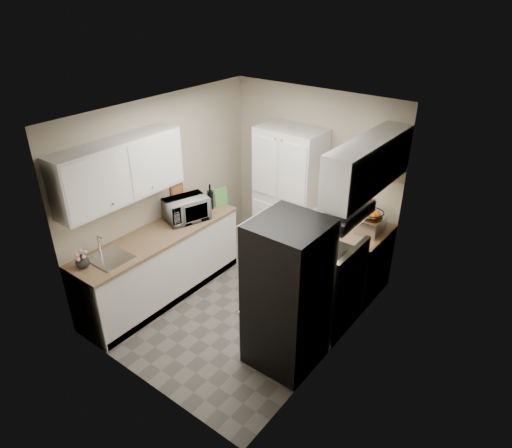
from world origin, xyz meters
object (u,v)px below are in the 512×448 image
Objects in this scene: microwave at (186,209)px; toaster_oven at (371,225)px; wine_bottle at (210,198)px; refrigerator at (287,295)px; pantry_cabinet at (289,197)px; electric_range at (326,289)px.

microwave is 1.54× the size of toaster_oven.
toaster_oven is at bearing 19.31° from wine_bottle.
microwave is (-1.92, 0.48, 0.22)m from refrigerator.
refrigerator is at bearing -25.68° from wine_bottle.
pantry_cabinet reaches higher than electric_range.
pantry_cabinet is at bearing 175.90° from toaster_oven.
toaster_oven is at bearing -4.42° from pantry_cabinet.
refrigerator is at bearing -56.54° from pantry_cabinet.
refrigerator is at bearing -92.48° from electric_range.
microwave is at bearing -93.40° from wine_bottle.
refrigerator is at bearing -85.54° from microwave.
refrigerator is (-0.03, -0.80, 0.37)m from electric_range.
refrigerator is 5.21× the size of wine_bottle.
electric_range is at bearing 87.52° from refrigerator.
wine_bottle reaches higher than microwave.
pantry_cabinet is 3.66× the size of microwave.
electric_range is at bearing -97.64° from toaster_oven.
refrigerator reaches higher than microwave.
microwave is at bearing 166.04° from refrigerator.
refrigerator reaches higher than electric_range.
electric_range is 0.88m from refrigerator.
pantry_cabinet is 6.13× the size of wine_bottle.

